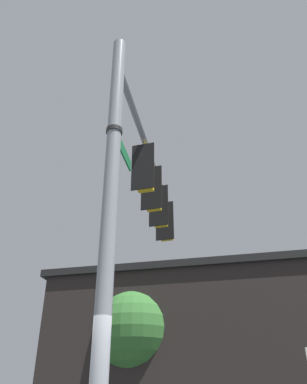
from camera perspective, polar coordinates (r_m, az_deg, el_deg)
The scene contains 9 objects.
signal_pole at distance 5.83m, azimuth -6.59°, elevation -4.38°, with size 0.24×0.24×7.74m, color gray.
mast_arm at distance 10.25m, azimuth -0.15°, elevation 4.29°, with size 0.15×0.15×6.71m, color gray.
traffic_light_nearest_pole at distance 9.10m, azimuth -1.23°, elevation 3.24°, with size 0.54×0.49×1.31m.
traffic_light_mid_inner at distance 9.95m, azimuth -0.01°, elevation 0.19°, with size 0.54×0.49×1.31m.
traffic_light_mid_outer at distance 10.83m, azimuth 1.01°, elevation -2.38°, with size 0.54×0.49×1.31m.
traffic_light_arm_end at distance 11.73m, azimuth 1.88°, elevation -4.56°, with size 0.54×0.49×1.31m.
street_name_sign at distance 6.97m, azimuth -5.02°, elevation 7.23°, with size 0.28×1.27×0.22m.
storefront_building at distance 18.87m, azimuth 8.12°, elevation -23.06°, with size 13.58×8.97×6.68m.
tree_by_storefront at distance 16.61m, azimuth -2.83°, elevation -19.83°, with size 3.29×3.29×5.78m.
Camera 1 is at (2.08, -4.88, 1.45)m, focal length 36.34 mm.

